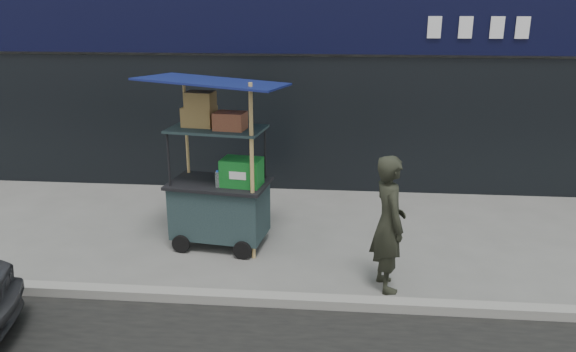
# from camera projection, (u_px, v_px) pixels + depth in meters

# --- Properties ---
(ground) EXTENTS (80.00, 80.00, 0.00)m
(ground) POSITION_uv_depth(u_px,v_px,m) (276.00, 296.00, 6.63)
(ground) COLOR #60605C
(ground) RESTS_ON ground
(curb) EXTENTS (80.00, 0.18, 0.12)m
(curb) POSITION_uv_depth(u_px,v_px,m) (274.00, 300.00, 6.42)
(curb) COLOR gray
(curb) RESTS_ON ground
(vendor_cart) EXTENTS (1.94, 1.50, 2.42)m
(vendor_cart) POSITION_uv_depth(u_px,v_px,m) (220.00, 188.00, 7.75)
(vendor_cart) COLOR #182729
(vendor_cart) RESTS_ON ground
(vendor_man) EXTENTS (0.53, 0.68, 1.66)m
(vendor_man) POSITION_uv_depth(u_px,v_px,m) (389.00, 223.00, 6.59)
(vendor_man) COLOR black
(vendor_man) RESTS_ON ground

